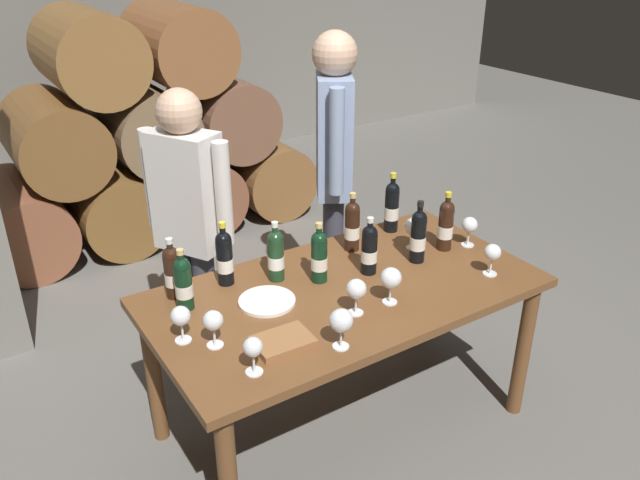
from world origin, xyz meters
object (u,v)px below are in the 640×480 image
Objects in this scene: sommelier_presenting at (334,159)px; wine_glass_6 at (213,322)px; wine_bottle_7 at (276,255)px; wine_glass_0 at (181,317)px; wine_bottle_1 at (446,225)px; wine_glass_4 at (470,226)px; wine_glass_1 at (493,253)px; wine_bottle_6 at (369,249)px; tasting_notebook at (283,342)px; wine_bottle_3 at (225,257)px; wine_bottle_8 at (352,225)px; wine_glass_2 at (341,321)px; wine_glass_7 at (414,227)px; serving_plate at (267,301)px; wine_bottle_2 at (392,206)px; wine_glass_3 at (356,290)px; wine_bottle_0 at (418,236)px; wine_bottle_4 at (173,271)px; wine_glass_8 at (253,349)px; wine_glass_5 at (391,279)px; taster_seated_left at (189,218)px; wine_bottle_5 at (319,256)px; wine_bottle_9 at (183,283)px; dining_table at (345,306)px.

wine_glass_6 is at bearing -142.81° from sommelier_presenting.
wine_bottle_7 reaches higher than wine_glass_0.
wine_glass_4 is at bearing -17.49° from wine_bottle_1.
wine_bottle_1 reaches higher than wine_glass_1.
wine_bottle_6 is 1.24× the size of tasting_notebook.
tasting_notebook is (-0.22, -0.45, -0.11)m from wine_bottle_7.
wine_bottle_3 is 1.20m from wine_glass_4.
wine_bottle_7 is 0.45m from wine_bottle_8.
wine_bottle_7 is at bearing 35.32° from wine_glass_6.
wine_glass_7 is (0.75, 0.48, -0.00)m from wine_glass_2.
serving_plate is at bearing 74.64° from tasting_notebook.
wine_glass_3 is (-0.61, -0.54, -0.02)m from wine_bottle_2.
tasting_notebook is 0.92× the size of serving_plate.
wine_bottle_0 is 1.11× the size of wine_bottle_4.
wine_glass_8 is at bearing -166.89° from wine_glass_4.
wine_glass_5 is at bearing -110.47° from sommelier_presenting.
tasting_notebook is 0.31m from serving_plate.
wine_glass_8 is (-1.22, -0.05, -0.00)m from wine_glass_1.
wine_glass_2 is at bearing -82.15° from taster_seated_left.
wine_bottle_3 is 1.05× the size of wine_bottle_5.
wine_bottle_9 is at bearing 117.34° from tasting_notebook.
dining_table is 11.31× the size of wine_glass_0.
wine_glass_7 is 1.08m from taster_seated_left.
wine_glass_6 is at bearing 171.04° from wine_glass_5.
dining_table is 11.26× the size of wine_glass_6.
wine_glass_3 is 0.10× the size of taster_seated_left.
wine_bottle_7 is at bearing 171.97° from wine_glass_7.
wine_glass_5 and wine_glass_7 have the same top height.
wine_bottle_3 is 0.72m from wine_glass_5.
wine_glass_4 is at bearing -2.79° from wine_bottle_0.
wine_bottle_6 is at bearing 26.32° from tasting_notebook.
wine_bottle_1 is 1.35× the size of tasting_notebook.
wine_glass_5 is 0.75m from wine_glass_6.
wine_glass_0 is at bearing -165.15° from wine_bottle_2.
wine_bottle_6 is 1.68× the size of wine_glass_7.
wine_bottle_5 is (-0.06, 0.12, 0.21)m from dining_table.
wine_bottle_0 is 1.86× the size of wine_glass_5.
wine_glass_0 is 0.93× the size of wine_glass_7.
wine_glass_3 is at bearing -10.53° from wine_glass_6.
serving_plate is (-0.34, 0.08, 0.10)m from dining_table.
wine_bottle_9 is 1.65× the size of wine_glass_2.
wine_bottle_5 is (-0.59, -0.23, -0.01)m from wine_bottle_2.
wine_glass_3 is 0.37m from tasting_notebook.
wine_glass_3 is at bearing 174.45° from wine_glass_1.
wine_bottle_3 is 1.08× the size of wine_bottle_4.
dining_table is 1.10× the size of taster_seated_left.
wine_glass_6 is at bearing 102.34° from wine_glass_8.
wine_bottle_6 is at bearing 18.63° from dining_table.
wine_glass_2 reaches higher than wine_glass_3.
wine_bottle_4 is at bearing 154.86° from wine_glass_1.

